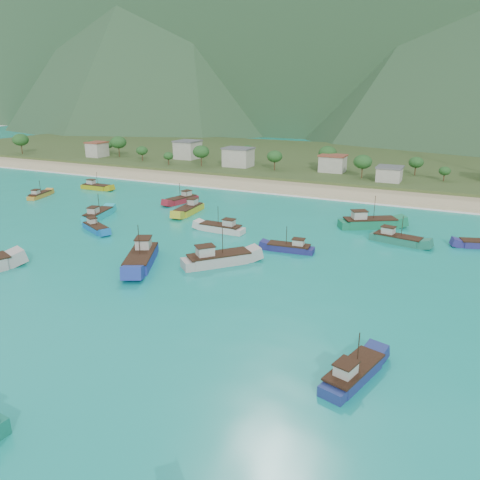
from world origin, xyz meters
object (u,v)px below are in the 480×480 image
at_px(boat_22, 96,187).
at_px(boat_24, 98,215).
at_px(boat_23, 221,229).
at_px(boat_0, 369,223).
at_px(boat_19, 290,248).
at_px(boat_1, 397,240).
at_px(boat_29, 182,200).
at_px(boat_16, 218,260).
at_px(boat_17, 96,228).
at_px(boat_2, 141,259).
at_px(boat_27, 40,196).
at_px(boat_26, 189,210).
at_px(boat_28, 353,374).

bearing_deg(boat_22, boat_24, 42.10).
xyz_separation_m(boat_23, boat_24, (-31.15, -2.52, 0.04)).
bearing_deg(boat_0, boat_23, -89.89).
distance_m(boat_23, boat_24, 31.26).
bearing_deg(boat_19, boat_1, -57.21).
distance_m(boat_19, boat_29, 46.25).
bearing_deg(boat_23, boat_16, -152.61).
height_order(boat_0, boat_22, boat_0).
bearing_deg(boat_24, boat_29, 53.58).
bearing_deg(boat_19, boat_24, 80.75).
bearing_deg(boat_17, boat_24, -115.36).
bearing_deg(boat_2, boat_0, -153.81).
bearing_deg(boat_22, boat_1, 80.13).
bearing_deg(boat_16, boat_27, -157.96).
height_order(boat_26, boat_27, boat_26).
bearing_deg(boat_22, boat_0, 85.22).
distance_m(boat_0, boat_16, 38.93).
relative_size(boat_26, boat_28, 1.11).
bearing_deg(boat_2, boat_22, -67.59).
distance_m(boat_24, boat_29, 23.64).
relative_size(boat_17, boat_27, 1.01).
bearing_deg(boat_28, boat_26, 150.63).
bearing_deg(boat_17, boat_29, -159.27).
height_order(boat_2, boat_17, boat_2).
relative_size(boat_1, boat_29, 1.03).
xyz_separation_m(boat_0, boat_23, (-27.44, -16.46, -0.29)).
xyz_separation_m(boat_1, boat_28, (2.24, -48.88, -0.07)).
xyz_separation_m(boat_17, boat_23, (24.49, 10.82, 0.14)).
relative_size(boat_19, boat_22, 0.95).
distance_m(boat_2, boat_29, 45.91).
bearing_deg(boat_29, boat_0, -170.28).
bearing_deg(boat_23, boat_22, 69.09).
xyz_separation_m(boat_22, boat_23, (54.26, -22.66, 0.05)).
distance_m(boat_17, boat_24, 10.64).
xyz_separation_m(boat_22, boat_29, (32.48, -3.47, 0.03)).
bearing_deg(boat_19, boat_17, 91.51).
distance_m(boat_1, boat_23, 35.35).
distance_m(boat_22, boat_28, 110.98).
distance_m(boat_0, boat_27, 88.68).
relative_size(boat_2, boat_16, 1.18).
height_order(boat_23, boat_29, boat_23).
bearing_deg(boat_2, boat_1, -166.55).
relative_size(boat_0, boat_22, 1.34).
bearing_deg(boat_29, boat_16, 142.33).
height_order(boat_1, boat_22, boat_1).
bearing_deg(boat_26, boat_27, -0.73).
bearing_deg(boat_16, boat_26, 171.01).
xyz_separation_m(boat_22, boat_28, (90.95, -63.61, -0.00)).
bearing_deg(boat_24, boat_23, -8.44).
bearing_deg(boat_22, boat_19, 67.93).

